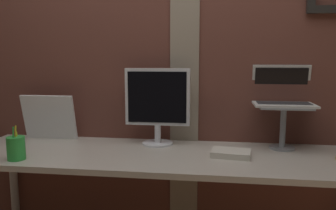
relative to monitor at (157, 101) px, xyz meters
name	(u,v)px	position (x,y,z in m)	size (l,w,h in m)	color
brick_wall_back	(170,46)	(0.05, 0.18, 0.32)	(3.12, 0.16, 2.70)	brown
desk	(165,167)	(0.07, -0.19, -0.33)	(2.23, 0.62, 0.77)	beige
monitor	(157,101)	(0.00, 0.00, 0.00)	(0.38, 0.18, 0.45)	white
laptop_stand	(283,120)	(0.71, 0.00, -0.09)	(0.28, 0.22, 0.25)	gray
laptop	(282,93)	(0.71, 0.07, 0.05)	(0.33, 0.26, 0.22)	silver
whiteboard_panel	(49,117)	(-0.69, 0.03, -0.12)	(0.34, 0.02, 0.29)	white
pen_cup	(16,148)	(-0.66, -0.39, -0.20)	(0.09, 0.09, 0.17)	green
paper_clutter_stack	(231,153)	(0.42, -0.19, -0.24)	(0.20, 0.14, 0.03)	silver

